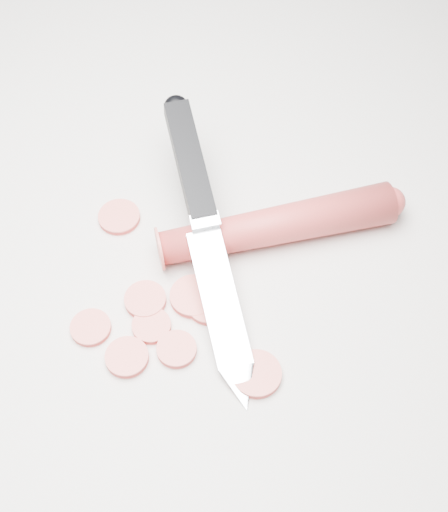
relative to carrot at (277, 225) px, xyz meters
The scene contains 12 objects.
ground 0.07m from the carrot, 120.18° to the right, with size 2.40×2.40×0.00m, color silver.
carrot is the anchor object (origin of this frame).
carrot_slice_0 0.13m from the carrot, 105.95° to the right, with size 0.03×0.03×0.01m, color #E45D51.
carrot_slice_1 0.17m from the carrot, 115.87° to the right, with size 0.03×0.03×0.01m, color #E45D51.
carrot_slice_2 0.13m from the carrot, 93.52° to the right, with size 0.03×0.03×0.01m, color #E45D51.
carrot_slice_3 0.09m from the carrot, 96.14° to the right, with size 0.03×0.03×0.01m, color #E45D51.
carrot_slice_4 0.13m from the carrot, 65.33° to the right, with size 0.04×0.04×0.01m, color #E45D51.
carrot_slice_5 0.14m from the carrot, 154.65° to the right, with size 0.04×0.04×0.01m, color #E45D51.
carrot_slice_6 0.13m from the carrot, 115.95° to the right, with size 0.03×0.03×0.01m, color #E45D51.
carrot_slice_7 0.16m from the carrot, 102.65° to the right, with size 0.03×0.03×0.01m, color #E45D51.
carrot_slice_8 0.09m from the carrot, 105.38° to the right, with size 0.04×0.04×0.01m, color #E45D51.
kitchen_knife 0.06m from the carrot, 121.25° to the right, with size 0.22×0.20×0.07m, color silver, non-canonical shape.
Camera 1 is at (0.19, -0.25, 0.50)m, focal length 50.00 mm.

